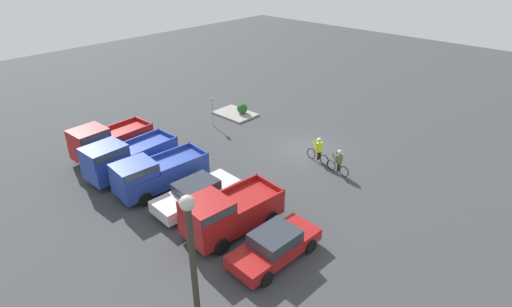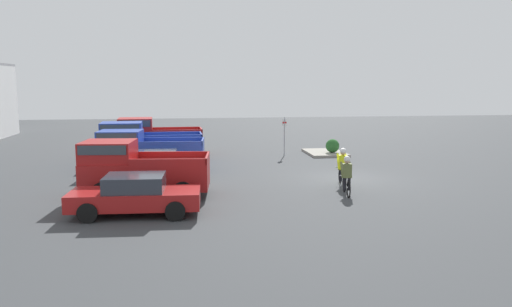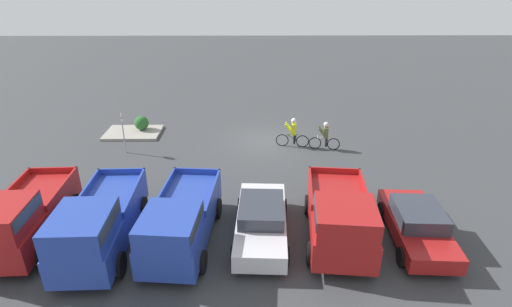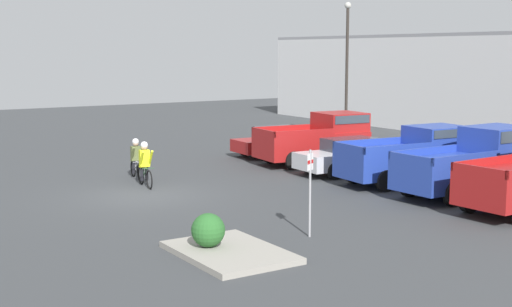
# 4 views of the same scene
# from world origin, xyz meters

# --- Properties ---
(ground_plane) EXTENTS (80.00, 80.00, 0.00)m
(ground_plane) POSITION_xyz_m (0.00, 0.00, 0.00)
(ground_plane) COLOR #383A3D
(sedan_0) EXTENTS (2.13, 4.48, 1.39)m
(sedan_0) POSITION_xyz_m (-5.22, 9.28, 0.70)
(sedan_0) COLOR maroon
(sedan_0) RESTS_ON ground_plane
(pickup_truck_0) EXTENTS (2.68, 5.07, 2.22)m
(pickup_truck_0) POSITION_xyz_m (-2.39, 9.48, 1.14)
(pickup_truck_0) COLOR maroon
(pickup_truck_0) RESTS_ON ground_plane
(sedan_1) EXTENTS (2.11, 4.79, 1.43)m
(sedan_1) POSITION_xyz_m (0.38, 9.03, 0.73)
(sedan_1) COLOR silver
(sedan_1) RESTS_ON ground_plane
(pickup_truck_1) EXTENTS (2.47, 5.34, 2.10)m
(pickup_truck_1) POSITION_xyz_m (3.21, 9.60, 1.09)
(pickup_truck_1) COLOR #233D9E
(pickup_truck_1) RESTS_ON ground_plane
(pickup_truck_2) EXTENTS (2.27, 5.56, 2.30)m
(pickup_truck_2) POSITION_xyz_m (5.96, 9.86, 1.18)
(pickup_truck_2) COLOR #233D9E
(pickup_truck_2) RESTS_ON ground_plane
(cyclist_0) EXTENTS (1.83, 0.52, 1.69)m
(cyclist_0) POSITION_xyz_m (-1.54, 0.75, 0.86)
(cyclist_0) COLOR black
(cyclist_0) RESTS_ON ground_plane
(cyclist_1) EXTENTS (1.69, 0.51, 1.60)m
(cyclist_1) POSITION_xyz_m (-3.26, 1.13, 0.82)
(cyclist_1) COLOR black
(cyclist_1) RESTS_ON ground_plane
(fire_lane_sign) EXTENTS (0.15, 0.28, 2.37)m
(fire_lane_sign) POSITION_xyz_m (7.54, 1.52, 1.43)
(fire_lane_sign) COLOR #9E9EA3
(fire_lane_sign) RESTS_ON ground_plane
(lamppost) EXTENTS (0.36, 0.36, 7.56)m
(lamppost) POSITION_xyz_m (-7.85, 15.52, 4.38)
(lamppost) COLOR #2D2823
(lamppost) RESTS_ON ground_plane
(curb_island) EXTENTS (3.23, 2.27, 0.15)m
(curb_island) POSITION_xyz_m (7.89, -1.17, 0.07)
(curb_island) COLOR gray
(curb_island) RESTS_ON ground_plane
(shrub) EXTENTS (0.84, 0.84, 0.84)m
(shrub) POSITION_xyz_m (7.41, -1.50, 0.57)
(shrub) COLOR #286028
(shrub) RESTS_ON curb_island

